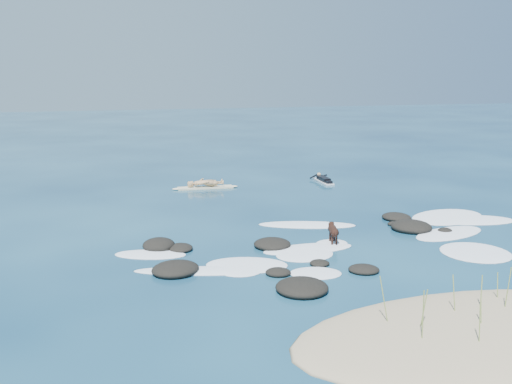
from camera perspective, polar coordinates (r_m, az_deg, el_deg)
name	(u,v)px	position (r m, az deg, el deg)	size (l,w,h in m)	color
ground	(326,236)	(20.52, 6.98, -4.37)	(160.00, 160.00, 0.00)	#0A2642
sand_dune	(481,332)	(13.97, 21.54, -12.92)	(9.00, 4.40, 0.60)	#9E8966
dune_grass	(482,301)	(14.04, 21.63, -10.10)	(4.34, 2.04, 1.19)	olive
reef_rocks	(349,249)	(18.79, 9.28, -5.61)	(13.72, 7.59, 0.53)	black
breaking_foam	(371,240)	(20.20, 11.38, -4.74)	(15.82, 7.34, 0.12)	white
standing_surfer_rig	(205,174)	(28.78, -5.11, 1.80)	(3.34, 0.79, 1.90)	beige
paddling_surfer_rig	(323,180)	(30.76, 6.75, 1.24)	(1.03, 2.30, 0.40)	white
dog	(333,230)	(19.45, 7.72, -3.82)	(0.47, 1.11, 0.72)	black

